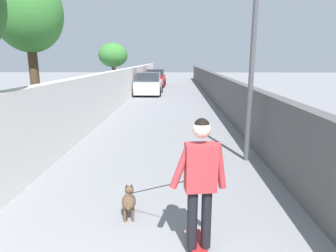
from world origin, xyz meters
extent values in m
plane|color=gray|center=(14.00, 0.00, 0.00)|extent=(80.00, 80.00, 0.00)
cube|color=silver|center=(12.00, 2.70, 0.95)|extent=(48.00, 0.30, 1.90)
cube|color=#4C4C4C|center=(12.00, -2.70, 0.81)|extent=(48.00, 0.30, 1.63)
cylinder|color=brown|center=(19.00, 3.98, 1.07)|extent=(0.27, 0.27, 2.13)
ellipsoid|color=#387A33|center=(19.00, 3.98, 2.73)|extent=(1.98, 1.98, 1.63)
cylinder|color=#473523|center=(7.50, 3.95, 1.60)|extent=(0.28, 0.28, 3.19)
ellipsoid|color=#387A33|center=(7.50, 3.95, 3.79)|extent=(1.99, 1.99, 2.28)
cylinder|color=#4C4C51|center=(5.59, -2.15, 2.15)|extent=(0.12, 0.12, 4.31)
cube|color=maroon|center=(1.98, -0.69, 0.07)|extent=(0.82, 0.30, 0.02)
cylinder|color=beige|center=(2.24, -0.59, 0.03)|extent=(0.06, 0.04, 0.06)
cylinder|color=beige|center=(2.26, -0.72, 0.03)|extent=(0.06, 0.04, 0.06)
cylinder|color=black|center=(1.96, -0.60, 0.49)|extent=(0.15, 0.15, 0.80)
cylinder|color=black|center=(1.99, -0.78, 0.49)|extent=(0.15, 0.15, 0.80)
cube|color=#B23338|center=(1.98, -0.69, 1.18)|extent=(0.27, 0.40, 0.60)
cylinder|color=#B23338|center=(1.95, -0.45, 1.21)|extent=(0.13, 0.29, 0.58)
cylinder|color=#B23338|center=(2.01, -0.93, 1.20)|extent=(0.11, 0.19, 0.59)
sphere|color=beige|center=(1.98, -0.69, 1.66)|extent=(0.22, 0.22, 0.22)
sphere|color=black|center=(1.98, -0.69, 1.70)|extent=(0.19, 0.19, 0.19)
ellipsoid|color=brown|center=(2.82, 0.35, 0.27)|extent=(0.44, 0.27, 0.22)
sphere|color=brown|center=(3.09, 0.39, 0.34)|extent=(0.15, 0.15, 0.15)
cone|color=black|center=(3.08, 0.43, 0.42)|extent=(0.06, 0.06, 0.06)
cone|color=black|center=(3.09, 0.35, 0.42)|extent=(0.06, 0.06, 0.06)
cylinder|color=brown|center=(2.95, 0.43, 0.09)|extent=(0.04, 0.04, 0.18)
cylinder|color=brown|center=(2.96, 0.31, 0.09)|extent=(0.04, 0.04, 0.18)
cylinder|color=brown|center=(2.68, 0.39, 0.09)|extent=(0.04, 0.04, 0.18)
cylinder|color=brown|center=(2.70, 0.28, 0.09)|extent=(0.04, 0.04, 0.18)
cylinder|color=brown|center=(2.57, 0.32, 0.35)|extent=(0.14, 0.05, 0.13)
cylinder|color=black|center=(2.40, -0.17, 0.73)|extent=(0.86, 1.05, 0.66)
cube|color=silver|center=(19.31, 1.55, 0.56)|extent=(3.97, 1.70, 0.80)
cube|color=#262B33|center=(19.31, 1.55, 1.24)|extent=(2.06, 1.50, 0.60)
cylinder|color=black|center=(20.54, 2.34, 0.32)|extent=(0.64, 0.22, 0.64)
cylinder|color=black|center=(20.54, 0.76, 0.32)|extent=(0.64, 0.22, 0.64)
cylinder|color=black|center=(18.08, 2.34, 0.32)|extent=(0.64, 0.22, 0.64)
cylinder|color=black|center=(18.08, 0.76, 0.32)|extent=(0.64, 0.22, 0.64)
cube|color=#B71414|center=(25.82, 1.55, 0.56)|extent=(3.94, 1.70, 0.80)
cube|color=#262B33|center=(25.82, 1.55, 1.24)|extent=(2.05, 1.50, 0.60)
cylinder|color=black|center=(27.04, 2.34, 0.32)|extent=(0.64, 0.22, 0.64)
cylinder|color=black|center=(27.04, 0.76, 0.32)|extent=(0.64, 0.22, 0.64)
cylinder|color=black|center=(24.60, 2.34, 0.32)|extent=(0.64, 0.22, 0.64)
cylinder|color=black|center=(24.60, 0.76, 0.32)|extent=(0.64, 0.22, 0.64)
camera|label=1|loc=(-1.34, -0.39, 2.47)|focal=30.95mm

